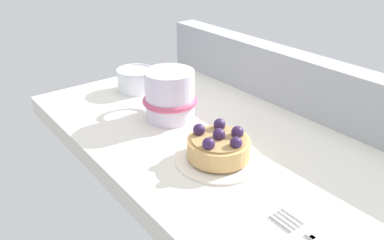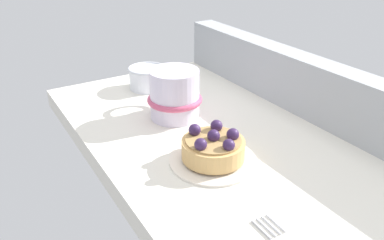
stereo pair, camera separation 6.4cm
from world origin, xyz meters
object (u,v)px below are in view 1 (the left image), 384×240
Objects in this scene: raspberry_tart at (219,145)px; coffee_mug at (169,95)px; sugar_bowl at (136,79)px; dessert_plate at (218,158)px.

coffee_mug is (-16.48, 2.56, 1.86)cm from raspberry_tart.
coffee_mug is 1.63× the size of sugar_bowl.
coffee_mug is at bearing -6.88° from sugar_bowl.
coffee_mug reaches higher than dessert_plate.
dessert_plate is at bearing -81.62° from raspberry_tart.
coffee_mug is 15.57cm from sugar_bowl.
raspberry_tart is at bearing -8.81° from coffee_mug.
coffee_mug reaches higher than sugar_bowl.
sugar_bowl is at bearing 172.08° from dessert_plate.
raspberry_tart is at bearing 98.38° from dessert_plate.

